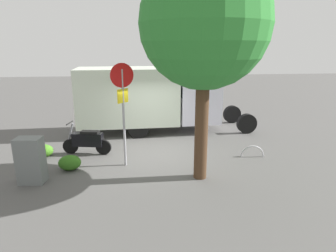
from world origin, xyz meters
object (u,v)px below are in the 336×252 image
at_px(box_truck_near, 149,97).
at_px(stop_sign, 123,99).
at_px(street_tree, 205,25).
at_px(motorcycle, 87,141).
at_px(bike_rack_hoop, 252,157).
at_px(utility_cabinet, 31,161).

xyz_separation_m(box_truck_near, stop_sign, (1.01, 3.95, 0.63)).
xyz_separation_m(box_truck_near, street_tree, (-1.27, 5.14, 2.78)).
relative_size(motorcycle, bike_rack_hoop, 2.11).
relative_size(box_truck_near, bike_rack_hoop, 9.47).
height_order(stop_sign, utility_cabinet, stop_sign).
height_order(box_truck_near, bike_rack_hoop, box_truck_near).
distance_m(box_truck_near, street_tree, 5.98).
bearing_deg(box_truck_near, utility_cabinet, -128.31).
xyz_separation_m(motorcycle, bike_rack_hoop, (-5.94, 0.97, -0.52)).
bearing_deg(motorcycle, box_truck_near, -120.50).
relative_size(motorcycle, stop_sign, 0.53).
distance_m(stop_sign, bike_rack_hoop, 5.07).
distance_m(street_tree, utility_cabinet, 6.19).
bearing_deg(stop_sign, street_tree, 152.22).
distance_m(motorcycle, utility_cabinet, 2.52).
bearing_deg(motorcycle, utility_cabinet, 70.91).
height_order(box_truck_near, street_tree, street_tree).
relative_size(street_tree, utility_cabinet, 4.54).
bearing_deg(utility_cabinet, stop_sign, -160.12).
height_order(street_tree, bike_rack_hoop, street_tree).
distance_m(utility_cabinet, bike_rack_hoop, 7.34).
height_order(stop_sign, bike_rack_hoop, stop_sign).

